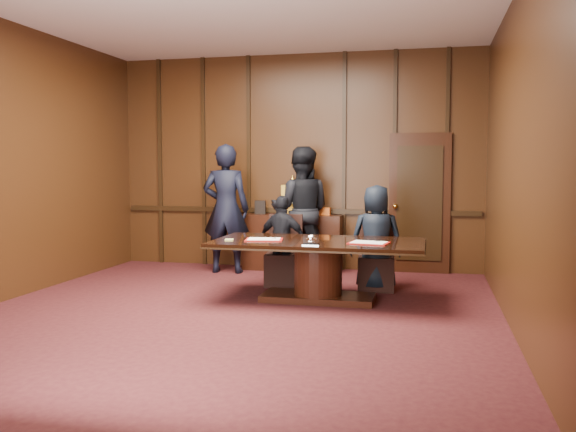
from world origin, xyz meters
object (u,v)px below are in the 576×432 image
object	(u,v)px
signatory_left	(283,241)
witness_left	(226,209)
signatory_right	(376,238)
sideboard	(293,240)
witness_right	(301,210)
conference_table	(318,260)

from	to	relation	value
signatory_left	witness_left	xyz separation A→B (m)	(-1.13, 0.87, 0.38)
signatory_right	sideboard	bearing A→B (deg)	-51.13
signatory_left	signatory_right	xyz separation A→B (m)	(1.30, 0.00, 0.08)
witness_left	witness_right	xyz separation A→B (m)	(1.16, 0.20, -0.02)
sideboard	witness_right	xyz separation A→B (m)	(0.20, -0.29, 0.51)
sideboard	signatory_right	bearing A→B (deg)	-42.88
witness_left	signatory_left	bearing A→B (deg)	137.12
conference_table	witness_right	distance (m)	2.03
signatory_right	witness_left	size ratio (longest dim) A/B	0.71
conference_table	signatory_right	size ratio (longest dim) A/B	1.83
signatory_right	witness_right	bearing A→B (deg)	-48.43
sideboard	signatory_left	xyz separation A→B (m)	(0.16, -1.36, 0.15)
signatory_left	witness_left	distance (m)	1.48
sideboard	witness_left	bearing A→B (deg)	-153.12
signatory_left	witness_right	world-z (taller)	witness_right
conference_table	witness_left	size ratio (longest dim) A/B	1.29
witness_left	signatory_right	bearing A→B (deg)	154.97
signatory_left	witness_left	size ratio (longest dim) A/B	0.63
conference_table	witness_right	bearing A→B (deg)	108.30
signatory_left	witness_left	world-z (taller)	witness_left
sideboard	witness_left	distance (m)	1.21
sideboard	witness_right	distance (m)	0.62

